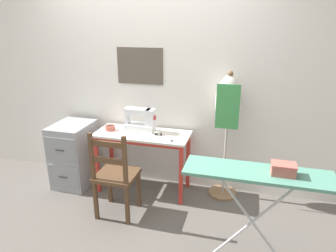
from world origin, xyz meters
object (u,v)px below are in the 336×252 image
(thread_spool_near_machine, at_px, (156,134))
(filing_cabinet, at_px, (74,154))
(thread_spool_mid_table, at_px, (161,134))
(ironing_board, at_px, (257,178))
(fabric_bowl, at_px, (110,128))
(storage_box, at_px, (283,169))
(wooden_chair, at_px, (115,176))
(dress_form, at_px, (228,111))
(scissors, at_px, (175,141))
(sewing_machine, at_px, (142,121))

(thread_spool_near_machine, height_order, filing_cabinet, filing_cabinet)
(thread_spool_mid_table, relative_size, ironing_board, 0.03)
(fabric_bowl, distance_m, thread_spool_near_machine, 0.56)
(thread_spool_mid_table, distance_m, storage_box, 1.48)
(thread_spool_near_machine, xyz_separation_m, storage_box, (1.23, -0.88, 0.17))
(wooden_chair, bearing_deg, thread_spool_near_machine, 62.46)
(thread_spool_mid_table, height_order, wooden_chair, wooden_chair)
(dress_form, bearing_deg, scissors, -150.85)
(sewing_machine, bearing_deg, thread_spool_mid_table, -17.93)
(wooden_chair, bearing_deg, storage_box, -13.54)
(filing_cabinet, bearing_deg, wooden_chair, -31.68)
(wooden_chair, height_order, ironing_board, wooden_chair)
(thread_spool_near_machine, bearing_deg, storage_box, -35.53)
(filing_cabinet, relative_size, storage_box, 4.43)
(thread_spool_near_machine, relative_size, storage_box, 0.25)
(sewing_machine, xyz_separation_m, ironing_board, (1.26, -0.96, -0.03))
(sewing_machine, distance_m, thread_spool_near_machine, 0.24)
(filing_cabinet, bearing_deg, thread_spool_near_machine, 2.65)
(sewing_machine, xyz_separation_m, thread_spool_mid_table, (0.26, -0.08, -0.11))
(fabric_bowl, height_order, thread_spool_near_machine, fabric_bowl)
(sewing_machine, height_order, fabric_bowl, sewing_machine)
(thread_spool_mid_table, distance_m, dress_form, 0.76)
(scissors, distance_m, wooden_chair, 0.70)
(sewing_machine, bearing_deg, dress_form, 3.93)
(ironing_board, bearing_deg, storage_box, -1.03)
(dress_form, height_order, ironing_board, dress_form)
(ironing_board, distance_m, storage_box, 0.20)
(filing_cabinet, xyz_separation_m, ironing_board, (2.10, -0.83, 0.43))
(thread_spool_mid_table, relative_size, storage_box, 0.20)
(wooden_chair, height_order, dress_form, dress_form)
(thread_spool_mid_table, height_order, filing_cabinet, filing_cabinet)
(thread_spool_mid_table, distance_m, filing_cabinet, 1.15)
(thread_spool_near_machine, bearing_deg, wooden_chair, -117.54)
(thread_spool_near_machine, distance_m, wooden_chair, 0.65)
(fabric_bowl, relative_size, filing_cabinet, 0.15)
(thread_spool_mid_table, xyz_separation_m, filing_cabinet, (-1.09, -0.05, -0.35))
(fabric_bowl, height_order, wooden_chair, wooden_chair)
(sewing_machine, distance_m, wooden_chair, 0.73)
(thread_spool_near_machine, height_order, wooden_chair, wooden_chair)
(storage_box, bearing_deg, wooden_chair, 166.46)
(thread_spool_mid_table, bearing_deg, scissors, -35.38)
(wooden_chair, bearing_deg, ironing_board, -15.09)
(thread_spool_near_machine, bearing_deg, filing_cabinet, -177.35)
(ironing_board, bearing_deg, fabric_bowl, 151.19)
(wooden_chair, distance_m, filing_cabinet, 0.90)
(scissors, bearing_deg, sewing_machine, 153.97)
(wooden_chair, distance_m, storage_box, 1.62)
(scissors, height_order, thread_spool_near_machine, thread_spool_near_machine)
(thread_spool_mid_table, height_order, storage_box, storage_box)
(scissors, xyz_separation_m, ironing_board, (0.81, -0.75, 0.09))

